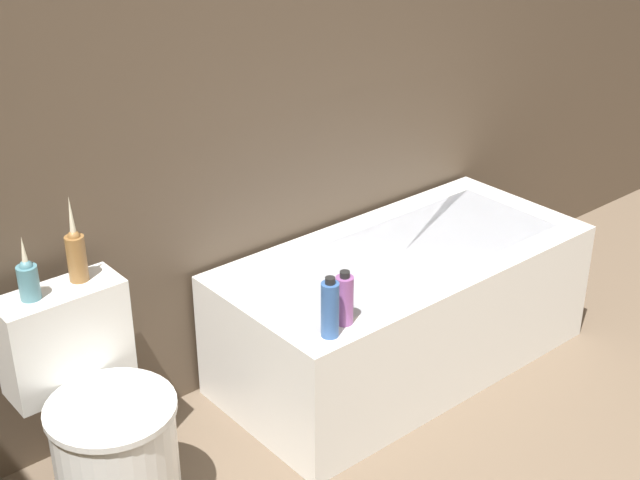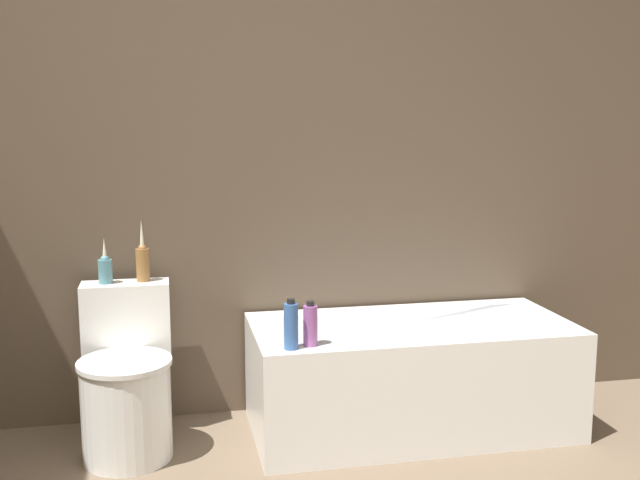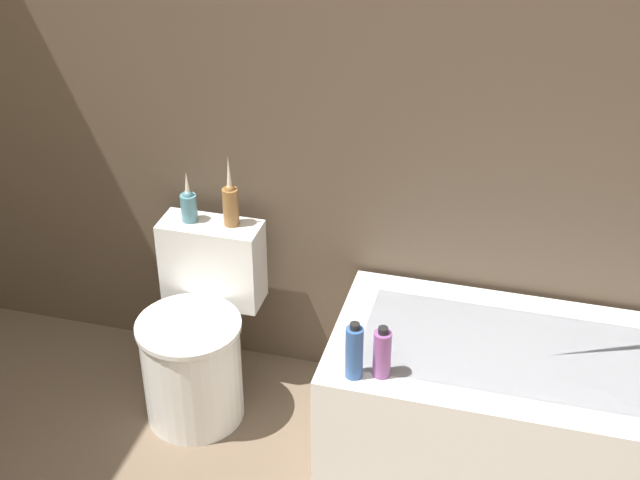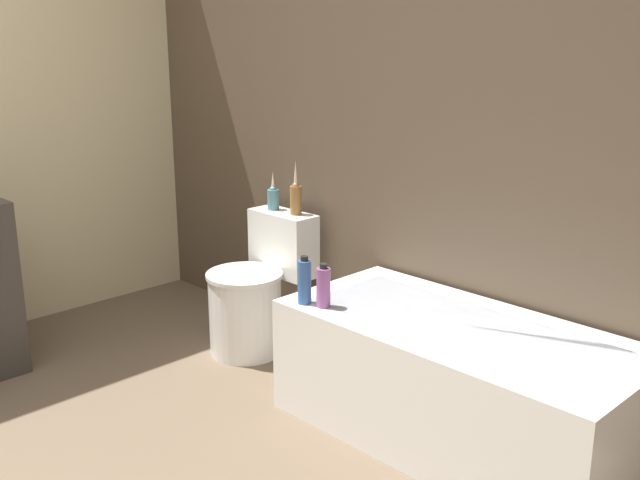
% 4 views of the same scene
% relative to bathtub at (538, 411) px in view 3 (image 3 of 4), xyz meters
% --- Properties ---
extents(wall_back_tiled, '(6.40, 0.06, 2.60)m').
position_rel_bathtub_xyz_m(wall_back_tiled, '(-0.78, 0.38, 1.05)').
color(wall_back_tiled, brown).
rests_on(wall_back_tiled, ground_plane).
extents(bathtub, '(1.40, 0.66, 0.48)m').
position_rel_bathtub_xyz_m(bathtub, '(0.00, 0.00, 0.00)').
color(bathtub, white).
rests_on(bathtub, ground).
extents(toilet, '(0.38, 0.53, 0.68)m').
position_rel_bathtub_xyz_m(toilet, '(-1.23, 0.01, 0.04)').
color(toilet, white).
rests_on(toilet, ground).
extents(vase_gold, '(0.06, 0.06, 0.20)m').
position_rel_bathtub_xyz_m(vase_gold, '(-1.31, 0.21, 0.50)').
color(vase_gold, teal).
rests_on(vase_gold, toilet).
extents(vase_silver, '(0.06, 0.06, 0.27)m').
position_rel_bathtub_xyz_m(vase_silver, '(-1.15, 0.22, 0.52)').
color(vase_silver, olive).
rests_on(vase_silver, toilet).
extents(shampoo_bottle_tall, '(0.06, 0.06, 0.20)m').
position_rel_bathtub_xyz_m(shampoo_bottle_tall, '(-0.58, -0.26, 0.33)').
color(shampoo_bottle_tall, '#335999').
rests_on(shampoo_bottle_tall, bathtub).
extents(shampoo_bottle_short, '(0.06, 0.06, 0.18)m').
position_rel_bathtub_xyz_m(shampoo_bottle_short, '(-0.50, -0.23, 0.32)').
color(shampoo_bottle_short, '#8C4C8C').
rests_on(shampoo_bottle_short, bathtub).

